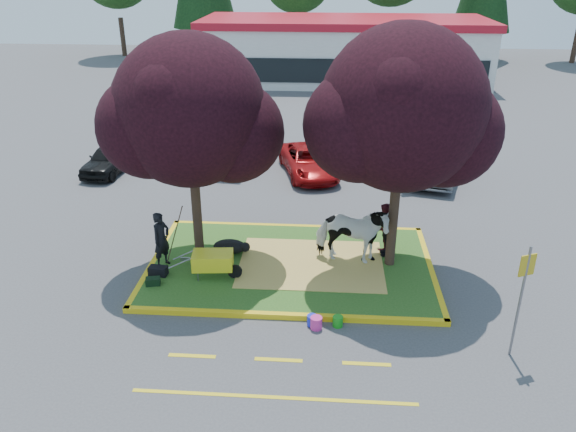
# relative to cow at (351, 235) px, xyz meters

# --- Properties ---
(ground) EXTENTS (90.00, 90.00, 0.00)m
(ground) POSITION_rel_cow_xyz_m (-1.74, -0.20, -1.05)
(ground) COLOR #424244
(ground) RESTS_ON ground
(median_island) EXTENTS (8.00, 5.00, 0.15)m
(median_island) POSITION_rel_cow_xyz_m (-1.74, -0.20, -0.98)
(median_island) COLOR #26561A
(median_island) RESTS_ON ground
(curb_near) EXTENTS (8.30, 0.16, 0.15)m
(curb_near) POSITION_rel_cow_xyz_m (-1.74, -2.78, -0.98)
(curb_near) COLOR yellow
(curb_near) RESTS_ON ground
(curb_far) EXTENTS (8.30, 0.16, 0.15)m
(curb_far) POSITION_rel_cow_xyz_m (-1.74, 2.38, -0.98)
(curb_far) COLOR yellow
(curb_far) RESTS_ON ground
(curb_left) EXTENTS (0.16, 5.30, 0.15)m
(curb_left) POSITION_rel_cow_xyz_m (-5.82, -0.20, -0.98)
(curb_left) COLOR yellow
(curb_left) RESTS_ON ground
(curb_right) EXTENTS (0.16, 5.30, 0.15)m
(curb_right) POSITION_rel_cow_xyz_m (2.34, -0.20, -0.98)
(curb_right) COLOR yellow
(curb_right) RESTS_ON ground
(straw_bedding) EXTENTS (4.20, 3.00, 0.01)m
(straw_bedding) POSITION_rel_cow_xyz_m (-1.14, -0.20, -0.90)
(straw_bedding) COLOR #DFC35B
(straw_bedding) RESTS_ON median_island
(tree_purple_left) EXTENTS (5.06, 4.20, 6.51)m
(tree_purple_left) POSITION_rel_cow_xyz_m (-4.52, 0.18, 3.31)
(tree_purple_left) COLOR black
(tree_purple_left) RESTS_ON median_island
(tree_purple_right) EXTENTS (5.30, 4.40, 6.82)m
(tree_purple_right) POSITION_rel_cow_xyz_m (1.18, -0.02, 3.51)
(tree_purple_right) COLOR black
(tree_purple_right) RESTS_ON median_island
(fire_lane_stripe_a) EXTENTS (1.10, 0.12, 0.01)m
(fire_lane_stripe_a) POSITION_rel_cow_xyz_m (-3.74, -4.40, -1.05)
(fire_lane_stripe_a) COLOR yellow
(fire_lane_stripe_a) RESTS_ON ground
(fire_lane_stripe_b) EXTENTS (1.10, 0.12, 0.01)m
(fire_lane_stripe_b) POSITION_rel_cow_xyz_m (-1.74, -4.40, -1.05)
(fire_lane_stripe_b) COLOR yellow
(fire_lane_stripe_b) RESTS_ON ground
(fire_lane_stripe_c) EXTENTS (1.10, 0.12, 0.01)m
(fire_lane_stripe_c) POSITION_rel_cow_xyz_m (0.26, -4.40, -1.05)
(fire_lane_stripe_c) COLOR yellow
(fire_lane_stripe_c) RESTS_ON ground
(fire_lane_long) EXTENTS (6.00, 0.10, 0.01)m
(fire_lane_long) POSITION_rel_cow_xyz_m (-1.74, -5.60, -1.05)
(fire_lane_long) COLOR yellow
(fire_lane_long) RESTS_ON ground
(retail_building) EXTENTS (20.40, 8.40, 4.40)m
(retail_building) POSITION_rel_cow_xyz_m (0.26, 27.78, 1.20)
(retail_building) COLOR silver
(retail_building) RESTS_ON ground
(cow) EXTENTS (2.25, 1.28, 1.80)m
(cow) POSITION_rel_cow_xyz_m (0.00, 0.00, 0.00)
(cow) COLOR white
(cow) RESTS_ON median_island
(calf) EXTENTS (1.02, 0.61, 0.43)m
(calf) POSITION_rel_cow_xyz_m (-3.64, 0.30, -0.69)
(calf) COLOR black
(calf) RESTS_ON median_island
(handler) EXTENTS (0.63, 0.72, 1.66)m
(handler) POSITION_rel_cow_xyz_m (-5.44, -0.56, -0.07)
(handler) COLOR black
(handler) RESTS_ON median_island
(visitor_a) EXTENTS (0.86, 0.91, 1.50)m
(visitor_a) POSITION_rel_cow_xyz_m (1.02, 0.91, -0.15)
(visitor_a) COLOR #4B151F
(visitor_a) RESTS_ON median_island
(visitor_b) EXTENTS (0.38, 0.83, 1.38)m
(visitor_b) POSITION_rel_cow_xyz_m (1.08, 0.54, -0.21)
(visitor_b) COLOR black
(visitor_b) RESTS_ON median_island
(wheelbarrow) EXTENTS (2.01, 0.77, 0.76)m
(wheelbarrow) POSITION_rel_cow_xyz_m (-3.85, -1.13, -0.38)
(wheelbarrow) COLOR black
(wheelbarrow) RESTS_ON median_island
(gear_bag_dark) EXTENTS (0.54, 0.33, 0.26)m
(gear_bag_dark) POSITION_rel_cow_xyz_m (-5.44, -1.14, -0.77)
(gear_bag_dark) COLOR black
(gear_bag_dark) RESTS_ON median_island
(gear_bag_green) EXTENTS (0.43, 0.32, 0.21)m
(gear_bag_green) POSITION_rel_cow_xyz_m (-5.44, -1.66, -0.80)
(gear_bag_green) COLOR black
(gear_bag_green) RESTS_ON median_island
(sign_post) EXTENTS (0.37, 0.18, 2.82)m
(sign_post) POSITION_rel_cow_xyz_m (3.57, -3.82, 0.71)
(sign_post) COLOR slate
(sign_post) RESTS_ON ground
(bucket_green) EXTENTS (0.30, 0.30, 0.27)m
(bucket_green) POSITION_rel_cow_xyz_m (-0.39, -3.00, -0.91)
(bucket_green) COLOR #169319
(bucket_green) RESTS_ON ground
(bucket_pink) EXTENTS (0.38, 0.38, 0.32)m
(bucket_pink) POSITION_rel_cow_xyz_m (-0.92, -3.13, -0.89)
(bucket_pink) COLOR #D8308E
(bucket_pink) RESTS_ON ground
(bucket_blue) EXTENTS (0.26, 0.26, 0.27)m
(bucket_blue) POSITION_rel_cow_xyz_m (-1.03, -3.00, -0.91)
(bucket_blue) COLOR #1B27DC
(bucket_blue) RESTS_ON ground
(car_black) EXTENTS (1.81, 3.62, 1.19)m
(car_black) POSITION_rel_cow_xyz_m (-9.94, 7.44, -0.46)
(car_black) COLOR black
(car_black) RESTS_ON ground
(car_silver) EXTENTS (1.71, 4.04, 1.30)m
(car_silver) POSITION_rel_cow_xyz_m (-4.77, 8.61, -0.40)
(car_silver) COLOR #A4A8AC
(car_silver) RESTS_ON ground
(car_red) EXTENTS (2.99, 4.60, 1.18)m
(car_red) POSITION_rel_cow_xyz_m (-1.50, 7.70, -0.46)
(car_red) COLOR #A40D0F
(car_red) RESTS_ON ground
(car_white) EXTENTS (2.82, 4.50, 1.22)m
(car_white) POSITION_rel_cow_xyz_m (2.21, 8.04, -0.44)
(car_white) COLOR silver
(car_white) RESTS_ON ground
(car_grey) EXTENTS (2.64, 4.77, 1.49)m
(car_grey) POSITION_rel_cow_xyz_m (3.79, 7.72, -0.31)
(car_grey) COLOR #56595D
(car_grey) RESTS_ON ground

